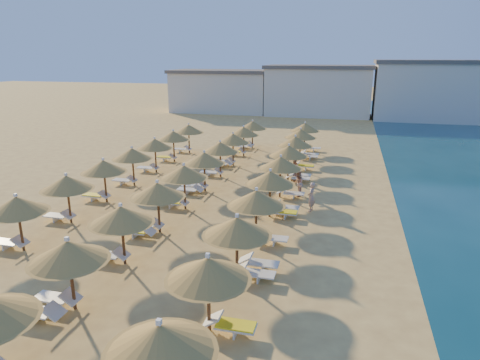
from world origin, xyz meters
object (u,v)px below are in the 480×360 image
(beachgoer_b, at_px, (298,184))
(beachgoer_c, at_px, (294,169))
(parasol_row_east, at_px, (276,171))
(parasol_row_west, at_px, (195,165))
(beachgoer_a, at_px, (311,197))

(beachgoer_b, xyz_separation_m, beachgoer_c, (-0.67, 3.40, 0.02))
(parasol_row_east, bearing_deg, parasol_row_west, 180.00)
(beachgoer_c, bearing_deg, parasol_row_east, -48.98)
(beachgoer_a, bearing_deg, parasol_row_east, -89.68)
(beachgoer_c, bearing_deg, beachgoer_a, -28.59)
(parasol_row_west, bearing_deg, beachgoer_c, 46.21)
(beachgoer_a, bearing_deg, beachgoer_c, -155.21)
(parasol_row_east, xyz_separation_m, beachgoer_a, (2.15, -0.31, -1.34))
(parasol_row_west, relative_size, beachgoer_a, 20.21)
(parasol_row_west, distance_m, beachgoer_c, 7.94)
(parasol_row_east, bearing_deg, beachgoer_b, 64.59)
(parasol_row_east, xyz_separation_m, beachgoer_c, (0.40, 5.65, -1.36))
(parasol_row_east, relative_size, parasol_row_west, 1.00)
(beachgoer_b, bearing_deg, beachgoer_a, 14.53)
(beachgoer_c, height_order, beachgoer_a, beachgoer_a)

